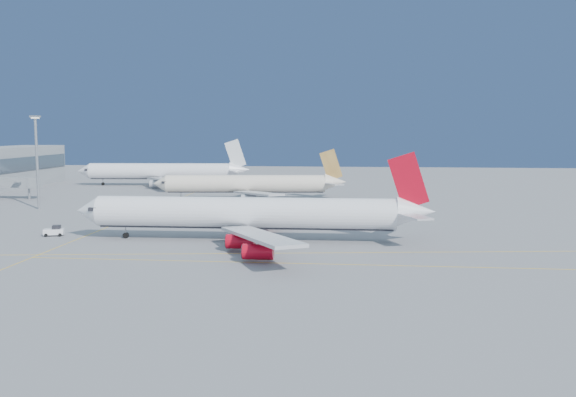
# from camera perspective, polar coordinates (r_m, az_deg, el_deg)

# --- Properties ---
(ground) EXTENTS (500.00, 500.00, 0.00)m
(ground) POSITION_cam_1_polar(r_m,az_deg,el_deg) (120.20, -1.35, -4.34)
(ground) COLOR slate
(ground) RESTS_ON ground
(jet_bridge) EXTENTS (23.60, 3.60, 6.90)m
(jet_bridge) POSITION_cam_1_polar(r_m,az_deg,el_deg) (218.63, -23.70, 1.31)
(jet_bridge) COLOR gray
(jet_bridge) RESTS_ON ground
(taxiway_lines) EXTENTS (118.86, 140.00, 0.02)m
(taxiway_lines) POSITION_cam_1_polar(r_m,az_deg,el_deg) (128.99, -7.49, -3.65)
(taxiway_lines) COLOR #E6B10C
(taxiway_lines) RESTS_ON ground
(airliner_virgin) EXTENTS (71.58, 64.46, 17.70)m
(airliner_virgin) POSITION_cam_1_polar(r_m,az_deg,el_deg) (126.68, -3.16, -1.35)
(airliner_virgin) COLOR white
(airliner_virgin) RESTS_ON ground
(airliner_etihad) EXTENTS (60.42, 55.55, 15.76)m
(airliner_etihad) POSITION_cam_1_polar(r_m,az_deg,el_deg) (199.79, -3.41, 1.30)
(airliner_etihad) COLOR beige
(airliner_etihad) RESTS_ON ground
(airliner_third) EXTENTS (66.95, 61.54, 17.95)m
(airliner_third) POSITION_cam_1_polar(r_m,az_deg,el_deg) (251.96, -10.99, 2.38)
(airliner_third) COLOR white
(airliner_third) RESTS_ON ground
(pushback_tug) EXTENTS (4.33, 3.28, 2.21)m
(pushback_tug) POSITION_cam_1_polar(r_m,az_deg,el_deg) (140.74, -20.06, -2.73)
(pushback_tug) COLOR white
(pushback_tug) RESTS_ON ground
(light_mast) EXTENTS (2.20, 2.20, 25.49)m
(light_mast) POSITION_cam_1_polar(r_m,az_deg,el_deg) (187.52, -21.44, 3.69)
(light_mast) COLOR gray
(light_mast) RESTS_ON ground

